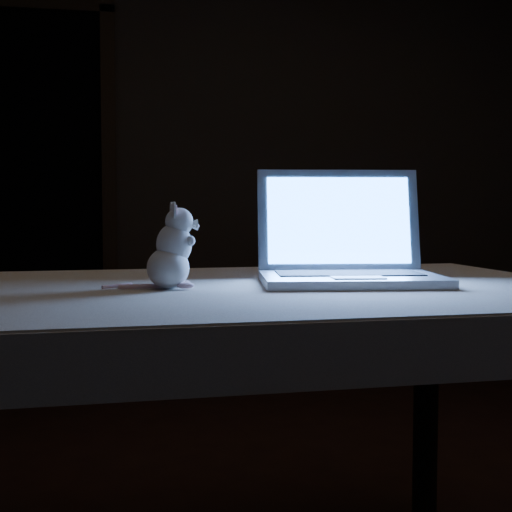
{
  "coord_description": "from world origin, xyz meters",
  "views": [
    {
      "loc": [
        -0.63,
        -1.72,
        0.99
      ],
      "look_at": [
        -0.29,
        -0.06,
        0.87
      ],
      "focal_mm": 52.0,
      "sensor_mm": 36.0,
      "label": 1
    }
  ],
  "objects": [
    {
      "name": "back_wall",
      "position": [
        0.0,
        2.5,
        1.3
      ],
      "size": [
        4.5,
        0.04,
        2.6
      ],
      "primitive_type": "cube",
      "color": "black",
      "rests_on": "ground"
    },
    {
      "name": "doorway",
      "position": [
        -1.1,
        2.5,
        1.06
      ],
      "size": [
        1.06,
        0.36,
        2.13
      ],
      "primitive_type": null,
      "color": "black",
      "rests_on": "back_wall"
    },
    {
      "name": "table",
      "position": [
        -0.31,
        -0.04,
        0.4
      ],
      "size": [
        1.51,
        1.0,
        0.8
      ],
      "primitive_type": null,
      "rotation": [
        0.0,
        0.0,
        0.03
      ],
      "color": "black",
      "rests_on": "floor"
    },
    {
      "name": "tablecloth",
      "position": [
        -0.28,
        -0.06,
        0.75
      ],
      "size": [
        1.62,
        1.1,
        0.11
      ],
      "primitive_type": null,
      "rotation": [
        0.0,
        0.0,
        0.02
      ],
      "color": "beige",
      "rests_on": "table"
    },
    {
      "name": "laptop",
      "position": [
        -0.06,
        -0.05,
        0.95
      ],
      "size": [
        0.47,
        0.42,
        0.29
      ],
      "primitive_type": null,
      "rotation": [
        0.0,
        0.0,
        -0.14
      ],
      "color": "#B4B3B9",
      "rests_on": "tablecloth"
    },
    {
      "name": "plush_mouse",
      "position": [
        -0.49,
        -0.07,
        0.9
      ],
      "size": [
        0.16,
        0.16,
        0.19
      ],
      "primitive_type": null,
      "rotation": [
        0.0,
        0.0,
        0.12
      ],
      "color": "silver",
      "rests_on": "tablecloth"
    }
  ]
}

